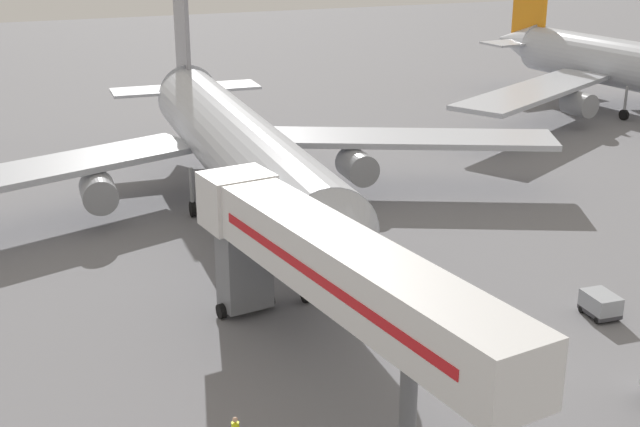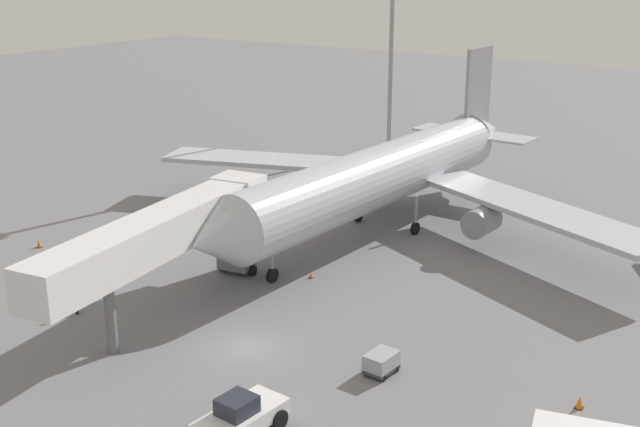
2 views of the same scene
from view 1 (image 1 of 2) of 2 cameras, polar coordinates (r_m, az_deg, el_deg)
The scene contains 5 objects.
ground_plane at distance 42.12m, azimuth 10.40°, elevation -9.73°, with size 300.00×300.00×0.00m, color slate.
airplane_at_gate at distance 59.73m, azimuth -5.67°, elevation 4.55°, with size 50.36×46.45×14.62m.
jet_bridge at distance 37.54m, azimuth 0.19°, elevation -3.27°, with size 6.49×23.21×7.60m.
baggage_cart_outer_right at distance 47.91m, azimuth 18.11°, elevation -5.72°, with size 1.54×2.09×1.30m.
safety_cone_bravo at distance 50.02m, azimuth 0.16°, elevation -4.23°, with size 0.31×0.31×0.48m.
Camera 1 is at (-20.51, -30.72, 20.24)m, focal length 48.26 mm.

